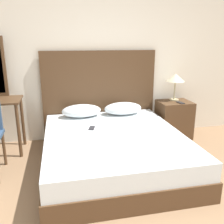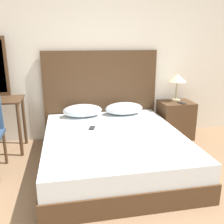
{
  "view_description": "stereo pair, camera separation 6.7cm",
  "coord_description": "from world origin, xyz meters",
  "px_view_note": "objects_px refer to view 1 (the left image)",
  "views": [
    {
      "loc": [
        -0.59,
        -1.3,
        1.55
      ],
      "look_at": [
        0.04,
        1.62,
        0.68
      ],
      "focal_mm": 40.0,
      "sensor_mm": 36.0,
      "label": 1
    },
    {
      "loc": [
        -0.52,
        -1.31,
        1.55
      ],
      "look_at": [
        0.04,
        1.62,
        0.68
      ],
      "focal_mm": 40.0,
      "sensor_mm": 36.0,
      "label": 2
    }
  ],
  "objects_px": {
    "phone_on_nightstand": "(180,103)",
    "nightstand": "(174,119)",
    "phone_on_bed": "(92,128)",
    "bed": "(114,150)",
    "table_lamp": "(175,79)"
  },
  "relations": [
    {
      "from": "phone_on_nightstand",
      "to": "nightstand",
      "type": "bearing_deg",
      "value": 110.34
    },
    {
      "from": "phone_on_bed",
      "to": "phone_on_nightstand",
      "type": "bearing_deg",
      "value": 15.4
    },
    {
      "from": "phone_on_bed",
      "to": "nightstand",
      "type": "xyz_separation_m",
      "value": [
        1.41,
        0.51,
        -0.14
      ]
    },
    {
      "from": "bed",
      "to": "phone_on_nightstand",
      "type": "height_order",
      "value": "phone_on_nightstand"
    },
    {
      "from": "phone_on_bed",
      "to": "table_lamp",
      "type": "distance_m",
      "value": 1.63
    },
    {
      "from": "bed",
      "to": "nightstand",
      "type": "bearing_deg",
      "value": 32.6
    },
    {
      "from": "table_lamp",
      "to": "phone_on_nightstand",
      "type": "distance_m",
      "value": 0.4
    },
    {
      "from": "phone_on_bed",
      "to": "phone_on_nightstand",
      "type": "height_order",
      "value": "phone_on_nightstand"
    },
    {
      "from": "bed",
      "to": "phone_on_bed",
      "type": "distance_m",
      "value": 0.41
    },
    {
      "from": "bed",
      "to": "phone_on_bed",
      "type": "bearing_deg",
      "value": 134.83
    },
    {
      "from": "bed",
      "to": "table_lamp",
      "type": "xyz_separation_m",
      "value": [
        1.19,
        0.83,
        0.74
      ]
    },
    {
      "from": "phone_on_nightstand",
      "to": "phone_on_bed",
      "type": "bearing_deg",
      "value": -164.6
    },
    {
      "from": "phone_on_bed",
      "to": "phone_on_nightstand",
      "type": "xyz_separation_m",
      "value": [
        1.45,
        0.4,
        0.17
      ]
    },
    {
      "from": "bed",
      "to": "phone_on_bed",
      "type": "relative_size",
      "value": 12.18
    },
    {
      "from": "phone_on_bed",
      "to": "table_lamp",
      "type": "bearing_deg",
      "value": 22.45
    }
  ]
}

